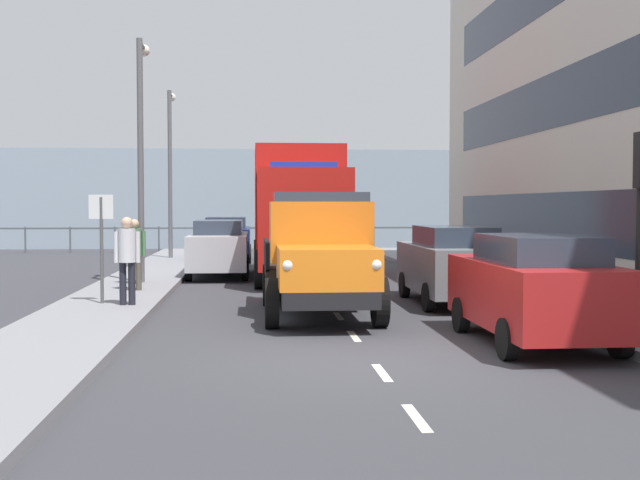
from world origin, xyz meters
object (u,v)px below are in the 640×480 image
(lamp_post_promenade, at_px, (141,138))
(pedestrian_by_lamp, at_px, (135,248))
(car_navy_oppositeside_1, at_px, (226,238))
(truck_vintage_orange, at_px, (320,257))
(car_silver_oppositeside_0, at_px, (219,247))
(street_sign, at_px, (101,229))
(car_grey_kerbside_1, at_px, (452,264))
(lamp_post_far, at_px, (170,158))
(pedestrian_with_bag, at_px, (127,253))
(lorry_cargo_red, at_px, (298,209))
(pedestrian_near_railing, at_px, (134,247))
(car_red_kerbside_near, at_px, (534,288))

(lamp_post_promenade, bearing_deg, pedestrian_by_lamp, 93.14)
(car_navy_oppositeside_1, bearing_deg, truck_vintage_orange, 98.32)
(car_silver_oppositeside_0, distance_m, street_sign, 8.08)
(truck_vintage_orange, height_order, car_silver_oppositeside_0, truck_vintage_orange)
(car_silver_oppositeside_0, bearing_deg, car_grey_kerbside_1, 126.65)
(car_grey_kerbside_1, distance_m, lamp_post_far, 16.50)
(car_navy_oppositeside_1, height_order, pedestrian_with_bag, pedestrian_with_bag)
(lorry_cargo_red, distance_m, car_grey_kerbside_1, 7.15)
(pedestrian_near_railing, height_order, lamp_post_promenade, lamp_post_promenade)
(lorry_cargo_red, bearing_deg, car_navy_oppositeside_1, -72.95)
(pedestrian_by_lamp, distance_m, lamp_post_promenade, 3.60)
(car_navy_oppositeside_1, bearing_deg, pedestrian_near_railing, 78.99)
(car_silver_oppositeside_0, distance_m, pedestrian_near_railing, 4.14)
(lorry_cargo_red, distance_m, car_navy_oppositeside_1, 8.12)
(pedestrian_near_railing, distance_m, street_sign, 4.20)
(car_grey_kerbside_1, height_order, pedestrian_with_bag, pedestrian_with_bag)
(lamp_post_promenade, bearing_deg, street_sign, 87.83)
(pedestrian_with_bag, bearing_deg, car_silver_oppositeside_0, -100.62)
(car_grey_kerbside_1, bearing_deg, pedestrian_near_railing, -26.26)
(car_silver_oppositeside_0, xyz_separation_m, pedestrian_with_bag, (1.52, 8.10, 0.31))
(lorry_cargo_red, relative_size, street_sign, 3.65)
(truck_vintage_orange, relative_size, lorry_cargo_red, 0.69)
(car_navy_oppositeside_1, relative_size, pedestrian_by_lamp, 2.56)
(lamp_post_promenade, relative_size, street_sign, 2.85)
(car_red_kerbside_near, distance_m, lamp_post_far, 21.19)
(car_red_kerbside_near, relative_size, pedestrian_near_railing, 2.55)
(lorry_cargo_red, height_order, car_red_kerbside_near, lorry_cargo_red)
(car_red_kerbside_near, relative_size, pedestrian_by_lamp, 2.41)
(truck_vintage_orange, relative_size, street_sign, 2.51)
(car_grey_kerbside_1, bearing_deg, pedestrian_by_lamp, -15.86)
(car_grey_kerbside_1, height_order, lamp_post_far, lamp_post_far)
(car_navy_oppositeside_1, distance_m, lamp_post_promenade, 10.39)
(pedestrian_by_lamp, xyz_separation_m, lamp_post_far, (0.38, -12.28, 2.85))
(lamp_post_far, relative_size, street_sign, 2.87)
(car_silver_oppositeside_0, bearing_deg, lamp_post_far, -72.98)
(car_red_kerbside_near, relative_size, pedestrian_with_bag, 2.29)
(car_red_kerbside_near, distance_m, car_navy_oppositeside_1, 20.00)
(pedestrian_with_bag, distance_m, pedestrian_by_lamp, 2.87)
(truck_vintage_orange, bearing_deg, pedestrian_by_lamp, -44.04)
(pedestrian_with_bag, height_order, lamp_post_far, lamp_post_far)
(pedestrian_with_bag, distance_m, lamp_post_far, 15.40)
(pedestrian_with_bag, bearing_deg, lamp_post_promenade, -85.68)
(truck_vintage_orange, xyz_separation_m, lamp_post_promenade, (4.24, -6.22, 2.79))
(truck_vintage_orange, height_order, lamp_post_far, lamp_post_far)
(pedestrian_near_railing, height_order, street_sign, street_sign)
(pedestrian_near_railing, bearing_deg, street_sign, 89.08)
(pedestrian_near_railing, xyz_separation_m, street_sign, (0.07, 4.16, 0.59))
(car_navy_oppositeside_1, bearing_deg, car_grey_kerbside_1, 111.12)
(truck_vintage_orange, xyz_separation_m, lorry_cargo_red, (-0.02, -8.28, 0.90))
(car_silver_oppositeside_0, relative_size, lamp_post_far, 0.71)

